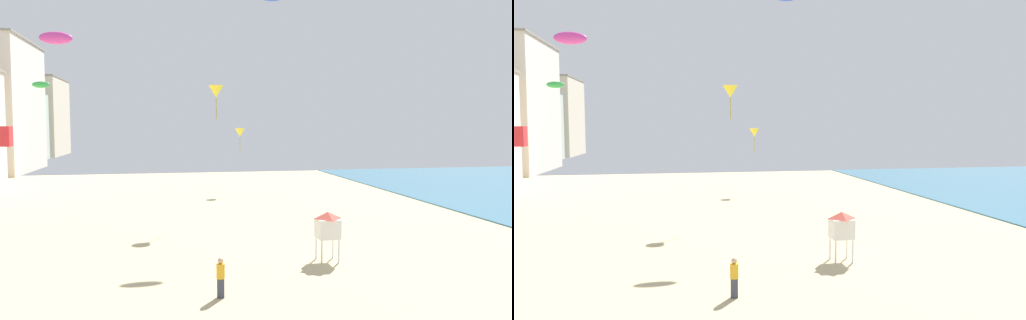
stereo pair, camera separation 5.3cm
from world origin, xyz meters
The scene contains 9 objects.
boardwalk_hotel_distant centered at (-27.49, 86.79, 6.78)m, with size 10.30×16.82×13.54m.
boardwalk_hotel_furthest centered at (-27.49, 106.32, 8.80)m, with size 11.16×18.01×17.58m.
kite_flyer centered at (3.19, 8.62, 0.92)m, with size 0.34×0.34×1.64m.
lifeguard_stand centered at (9.15, 12.84, 1.84)m, with size 1.10×1.10×2.55m.
kite_magenta_parafoil centered at (-7.47, 31.25, 13.94)m, with size 2.57×0.71×1.00m.
kite_red_box centered at (-9.71, 25.11, 6.18)m, with size 0.88×0.88×1.38m.
kite_green_parafoil_2 centered at (-8.27, 29.36, 10.04)m, with size 1.30×0.36×0.50m.
kite_yellow_delta centered at (8.64, 38.74, 6.18)m, with size 1.04×1.04×2.36m.
kite_yellow_delta_2 centered at (4.77, 25.02, 9.38)m, with size 1.08×1.08×2.45m.
Camera 2 is at (1.14, -10.22, 6.95)m, focal length 33.70 mm.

